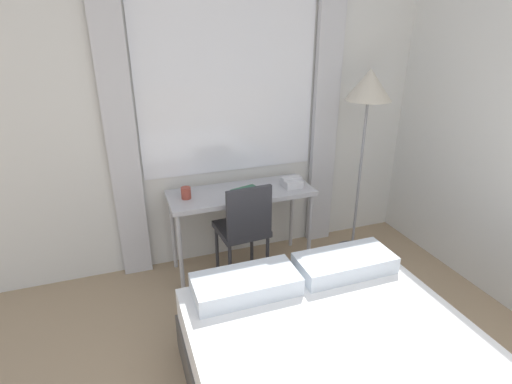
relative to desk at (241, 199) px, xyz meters
The scene contains 7 objects.
wall_back_with_window 0.74m from the desk, 94.69° to the left, with size 4.66×0.13×2.70m.
desk is the anchor object (origin of this frame).
desk_chair 0.26m from the desk, 100.96° to the right, with size 0.43×0.43×0.91m.
standing_lamp 1.37m from the desk, ahead, with size 0.39×0.39×1.74m.
telephone 0.47m from the desk, ahead, with size 0.18×0.18×0.09m.
book 0.10m from the desk, 47.97° to the right, with size 0.26×0.20×0.02m.
mug 0.48m from the desk, behind, with size 0.08×0.08×0.10m.
Camera 1 is at (-0.91, -0.30, 2.08)m, focal length 28.00 mm.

